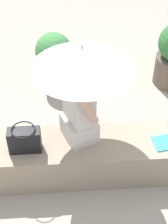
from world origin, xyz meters
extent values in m
plane|color=#9E9384|center=(0.00, 0.00, 0.00)|extent=(14.00, 14.00, 0.00)
cube|color=gray|center=(0.00, 0.00, 0.22)|extent=(2.11, 0.54, 0.43)
cube|color=beige|center=(0.09, -0.09, 0.54)|extent=(0.39, 0.42, 0.22)
cube|color=beige|center=(0.09, -0.09, 0.89)|extent=(0.31, 0.37, 0.48)
sphere|color=tan|center=(0.09, -0.09, 1.23)|extent=(0.20, 0.20, 0.20)
cylinder|color=tan|center=(0.16, -0.28, 0.92)|extent=(0.21, 0.14, 0.32)
cylinder|color=tan|center=(0.01, 0.09, 0.92)|extent=(0.21, 0.14, 0.32)
cylinder|color=#B7B7BC|center=(0.06, -0.08, 0.94)|extent=(0.02, 0.02, 1.02)
cone|color=silver|center=(0.06, -0.08, 1.35)|extent=(0.90, 0.90, 0.20)
sphere|color=#B7B7BC|center=(0.06, -0.08, 1.46)|extent=(0.03, 0.03, 0.03)
cube|color=black|center=(0.61, 0.06, 0.56)|extent=(0.31, 0.13, 0.25)
torus|color=black|center=(0.61, 0.06, 0.70)|extent=(0.23, 0.23, 0.01)
cube|color=#339ED1|center=(-0.77, 0.07, 0.44)|extent=(0.31, 0.24, 0.01)
cylinder|color=brown|center=(0.33, -1.56, 0.17)|extent=(0.41, 0.41, 0.34)
sphere|color=#3D7F42|center=(0.33, -1.56, 0.53)|extent=(0.48, 0.48, 0.48)
camera|label=1|loc=(0.21, 2.41, 2.95)|focal=56.80mm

